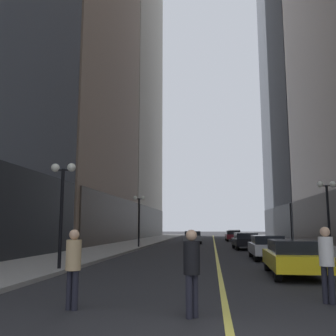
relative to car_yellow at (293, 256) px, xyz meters
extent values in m
plane|color=#262628|center=(-2.70, 25.57, -0.72)|extent=(200.00, 200.00, 0.00)
cube|color=gray|center=(-10.95, 25.57, -0.64)|extent=(4.50, 78.00, 0.15)
cube|color=gray|center=(5.55, 25.57, -0.64)|extent=(4.50, 78.00, 0.15)
cube|color=#E5D64C|center=(-2.70, 25.57, -0.72)|extent=(0.16, 70.00, 0.01)
cube|color=#332A23|center=(-13.30, 25.07, 1.78)|extent=(0.50, 22.80, 5.00)
cube|color=#B7AD99|center=(-18.39, 50.57, 36.91)|extent=(10.39, 26.00, 75.27)
cube|color=#403C35|center=(-13.30, 50.57, 1.78)|extent=(0.50, 24.70, 5.00)
cube|color=#332A23|center=(7.90, 25.07, 1.78)|extent=(0.50, 22.80, 5.00)
cube|color=#4C515B|center=(12.84, 50.57, 41.69)|extent=(10.08, 26.00, 84.82)
cube|color=black|center=(7.90, 50.57, 1.78)|extent=(0.50, 24.70, 5.00)
cube|color=yellow|center=(0.00, 0.07, -0.12)|extent=(1.96, 4.65, 0.55)
cube|color=black|center=(-0.01, -0.16, 0.35)|extent=(1.67, 2.63, 0.50)
cylinder|color=black|center=(-0.71, 1.70, -0.40)|extent=(0.24, 0.65, 0.64)
cylinder|color=black|center=(0.84, 1.64, -0.40)|extent=(0.24, 0.65, 0.64)
cylinder|color=black|center=(-0.83, -1.51, -0.40)|extent=(0.24, 0.65, 0.64)
cylinder|color=black|center=(0.71, -1.57, -0.40)|extent=(0.24, 0.65, 0.64)
cube|color=#B7B7BC|center=(0.08, 7.32, -0.12)|extent=(1.78, 4.37, 0.55)
cube|color=black|center=(0.08, 7.10, 0.35)|extent=(1.55, 2.45, 0.50)
cylinder|color=black|center=(-0.65, 8.85, -0.40)|extent=(0.23, 0.64, 0.64)
cylinder|color=black|center=(0.85, 8.83, -0.40)|extent=(0.23, 0.64, 0.64)
cylinder|color=black|center=(-0.68, 5.80, -0.40)|extent=(0.23, 0.64, 0.64)
cylinder|color=black|center=(0.81, 5.79, -0.40)|extent=(0.23, 0.64, 0.64)
cube|color=black|center=(-0.30, 16.50, -0.12)|extent=(2.01, 4.27, 0.55)
cube|color=black|center=(-0.30, 16.29, 0.35)|extent=(1.71, 2.41, 0.50)
cylinder|color=black|center=(-1.16, 17.94, -0.40)|extent=(0.25, 0.65, 0.64)
cylinder|color=black|center=(0.43, 18.00, -0.40)|extent=(0.25, 0.65, 0.64)
cylinder|color=black|center=(-1.04, 15.00, -0.40)|extent=(0.25, 0.65, 0.64)
cylinder|color=black|center=(0.55, 15.07, -0.40)|extent=(0.25, 0.65, 0.64)
cube|color=slate|center=(-5.04, 26.83, -0.12)|extent=(2.08, 4.39, 0.55)
cube|color=black|center=(-5.05, 27.04, 0.35)|extent=(1.77, 2.48, 0.50)
cylinder|color=black|center=(-4.15, 25.35, -0.40)|extent=(0.25, 0.65, 0.64)
cylinder|color=black|center=(-5.81, 25.28, -0.40)|extent=(0.25, 0.65, 0.64)
cylinder|color=black|center=(-4.27, 28.37, -0.40)|extent=(0.25, 0.65, 0.64)
cylinder|color=black|center=(-5.93, 28.30, -0.40)|extent=(0.25, 0.65, 0.64)
cube|color=maroon|center=(-0.33, 34.00, -0.12)|extent=(1.85, 4.79, 0.55)
cube|color=black|center=(-0.33, 33.76, 0.35)|extent=(1.60, 2.69, 0.50)
cylinder|color=black|center=(-1.13, 35.66, -0.40)|extent=(0.23, 0.64, 0.64)
cylinder|color=black|center=(0.40, 35.68, -0.40)|extent=(0.23, 0.64, 0.64)
cylinder|color=black|center=(-1.07, 32.32, -0.40)|extent=(0.23, 0.64, 0.64)
cylinder|color=black|center=(0.46, 32.35, -0.40)|extent=(0.23, 0.64, 0.64)
cube|color=navy|center=(0.31, 42.49, -0.12)|extent=(1.92, 4.32, 0.55)
cube|color=black|center=(0.32, 42.28, 0.35)|extent=(1.64, 2.44, 0.50)
cylinder|color=black|center=(-0.50, 43.95, -0.40)|extent=(0.24, 0.65, 0.64)
cylinder|color=black|center=(1.01, 44.01, -0.40)|extent=(0.24, 0.65, 0.64)
cylinder|color=black|center=(-0.39, 40.97, -0.40)|extent=(0.24, 0.65, 0.64)
cylinder|color=black|center=(1.13, 41.03, -0.40)|extent=(0.24, 0.65, 0.64)
cylinder|color=black|center=(-5.99, -6.38, -0.30)|extent=(0.14, 0.14, 0.85)
cylinder|color=black|center=(-6.14, -6.32, -0.30)|extent=(0.14, 0.14, 0.85)
cylinder|color=tan|center=(-6.06, -6.35, 0.46)|extent=(0.43, 0.43, 0.67)
sphere|color=tan|center=(-6.06, -6.35, 0.91)|extent=(0.23, 0.23, 0.23)
cylinder|color=black|center=(-0.18, -5.10, -0.28)|extent=(0.14, 0.14, 0.88)
cylinder|color=black|center=(-0.30, -4.99, -0.28)|extent=(0.14, 0.14, 0.88)
cylinder|color=silver|center=(-0.24, -5.05, 0.50)|extent=(0.48, 0.48, 0.69)
sphere|color=tan|center=(-0.24, -5.05, 0.97)|extent=(0.24, 0.24, 0.24)
cylinder|color=black|center=(-3.45, -6.83, -0.30)|extent=(0.14, 0.14, 0.85)
cylinder|color=black|center=(-3.34, -6.71, -0.30)|extent=(0.14, 0.14, 0.85)
cylinder|color=black|center=(-3.39, -6.77, 0.46)|extent=(0.48, 0.48, 0.67)
sphere|color=tan|center=(-3.39, -6.77, 0.91)|extent=(0.23, 0.23, 0.23)
cylinder|color=black|center=(-9.10, 0.23, 1.38)|extent=(0.14, 0.14, 4.20)
cylinder|color=black|center=(-9.10, 0.23, 3.43)|extent=(0.80, 0.06, 0.06)
sphere|color=white|center=(-9.45, 0.23, 3.53)|extent=(0.36, 0.36, 0.36)
sphere|color=white|center=(-8.75, 0.23, 3.53)|extent=(0.36, 0.36, 0.36)
cylinder|color=black|center=(-9.10, 16.95, 1.38)|extent=(0.14, 0.14, 4.20)
cylinder|color=black|center=(-9.10, 16.95, 3.43)|extent=(0.80, 0.06, 0.06)
sphere|color=white|center=(-9.45, 16.95, 3.53)|extent=(0.36, 0.36, 0.36)
sphere|color=white|center=(-8.75, 16.95, 3.53)|extent=(0.36, 0.36, 0.36)
cylinder|color=black|center=(3.70, 7.93, 1.38)|extent=(0.14, 0.14, 4.20)
cylinder|color=black|center=(3.70, 7.93, 3.43)|extent=(0.80, 0.06, 0.06)
sphere|color=white|center=(3.35, 7.93, 3.53)|extent=(0.36, 0.36, 0.36)
sphere|color=white|center=(4.05, 7.93, 3.53)|extent=(0.36, 0.36, 0.36)
camera|label=1|loc=(-2.98, -14.65, 1.09)|focal=40.10mm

